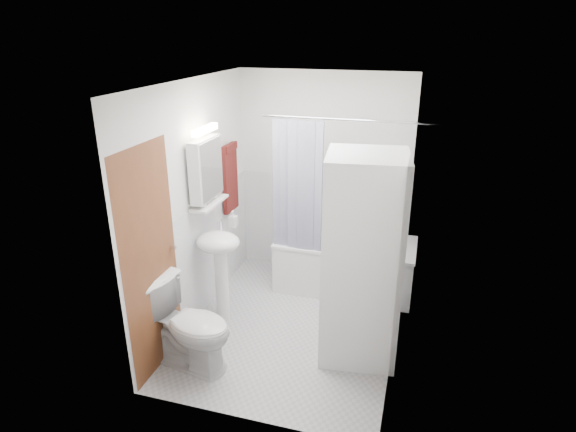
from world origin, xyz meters
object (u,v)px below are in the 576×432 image
(bathtub, at_px, (345,262))
(toilet, at_px, (189,325))
(sink, at_px, (219,256))
(washer_dryer, at_px, (362,259))

(bathtub, distance_m, toilet, 2.05)
(bathtub, relative_size, sink, 1.48)
(sink, xyz_separation_m, toilet, (0.04, -0.78, -0.30))
(bathtub, bearing_deg, sink, -139.45)
(toilet, bearing_deg, bathtub, -21.24)
(bathtub, height_order, sink, sink)
(bathtub, height_order, toilet, toilet)
(bathtub, distance_m, washer_dryer, 1.32)
(bathtub, distance_m, sink, 1.52)
(sink, xyz_separation_m, washer_dryer, (1.43, -0.17, 0.24))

